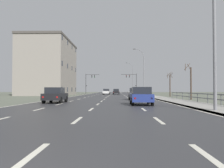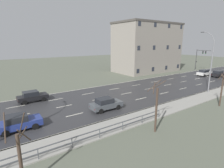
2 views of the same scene
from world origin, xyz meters
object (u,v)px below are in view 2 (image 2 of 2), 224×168
at_px(traffic_signal_left, 199,56).
at_px(car_distant, 204,73).
at_px(car_mid_centre, 218,74).
at_px(car_far_left, 32,96).
at_px(brick_building, 147,48).
at_px(car_near_left, 19,122).
at_px(street_lamp_midground, 210,64).
at_px(car_near_right, 106,104).

relative_size(traffic_signal_left, car_distant, 1.52).
distance_m(traffic_signal_left, car_mid_centre, 10.85).
bearing_deg(car_far_left, traffic_signal_left, 92.06).
bearing_deg(traffic_signal_left, car_far_left, -87.12).
bearing_deg(car_distant, car_mid_centre, 30.42).
xyz_separation_m(car_far_left, car_distant, (3.35, 40.46, 0.00)).
distance_m(car_distant, brick_building, 16.67).
distance_m(car_far_left, car_distant, 40.59).
bearing_deg(traffic_signal_left, car_near_left, -78.00).
relative_size(car_distant, brick_building, 0.22).
bearing_deg(car_distant, car_far_left, -92.94).
relative_size(street_lamp_midground, traffic_signal_left, 1.61).
bearing_deg(car_mid_centre, brick_building, -153.25).
bearing_deg(car_distant, brick_building, -153.28).
height_order(street_lamp_midground, car_near_right, street_lamp_midground).
bearing_deg(street_lamp_midground, car_far_left, -115.04).
bearing_deg(brick_building, traffic_signal_left, 58.96).
height_order(car_mid_centre, car_distant, same).
distance_m(car_far_left, brick_building, 36.09).
relative_size(traffic_signal_left, brick_building, 0.33).
bearing_deg(car_near_right, car_distant, 100.38).
bearing_deg(car_near_right, street_lamp_midground, 81.42).
height_order(street_lamp_midground, car_distant, street_lamp_midground).
xyz_separation_m(car_near_right, car_distant, (-5.39, 33.44, 0.00)).
bearing_deg(traffic_signal_left, car_mid_centre, -34.13).
bearing_deg(street_lamp_midground, car_distant, 120.07).
relative_size(car_mid_centre, car_near_left, 1.00).
relative_size(car_far_left, car_near_right, 1.00).
xyz_separation_m(car_far_left, brick_building, (-10.72, 33.92, 6.10)).
xyz_separation_m(car_near_left, brick_building, (-19.08, 36.82, 6.10)).
bearing_deg(traffic_signal_left, street_lamp_midground, -57.04).
relative_size(car_far_left, car_near_left, 1.00).
xyz_separation_m(traffic_signal_left, car_near_right, (11.15, -40.72, -3.46)).
relative_size(car_far_left, brick_building, 0.22).
distance_m(car_far_left, car_near_left, 8.85).
bearing_deg(car_near_left, traffic_signal_left, 102.62).
bearing_deg(car_mid_centre, traffic_signal_left, 147.07).
relative_size(street_lamp_midground, car_distant, 2.44).
distance_m(car_mid_centre, brick_building, 19.63).
bearing_deg(brick_building, car_near_left, -62.61).
xyz_separation_m(traffic_signal_left, car_distant, (5.75, -7.28, -3.46)).
xyz_separation_m(car_mid_centre, car_near_left, (2.25, -44.86, 0.00)).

